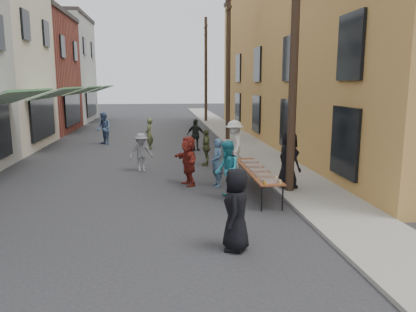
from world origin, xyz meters
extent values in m
plane|color=#28282B|center=(0.00, 0.00, 0.00)|extent=(120.00, 120.00, 0.00)
cube|color=gray|center=(5.00, 15.00, 0.05)|extent=(2.20, 60.00, 0.10)
cube|color=maroon|center=(-10.00, 21.00, 4.00)|extent=(8.00, 8.00, 8.00)
cube|color=gray|center=(-10.00, 29.00, 4.50)|extent=(8.00, 8.00, 9.00)
cube|color=#C39045|center=(11.10, 14.00, 5.00)|extent=(10.00, 28.00, 10.00)
cylinder|color=#2D2116|center=(4.30, 3.00, 4.50)|extent=(0.26, 0.26, 9.00)
cylinder|color=#2D2116|center=(4.30, 15.00, 4.50)|extent=(0.26, 0.26, 9.00)
cylinder|color=#2D2116|center=(4.30, 27.00, 4.50)|extent=(0.26, 0.26, 9.00)
cube|color=brown|center=(3.27, 3.18, 0.73)|extent=(0.70, 4.00, 0.04)
cylinder|color=black|center=(2.98, 1.30, 0.35)|extent=(0.04, 0.04, 0.71)
cylinder|color=black|center=(3.56, 1.30, 0.35)|extent=(0.04, 0.04, 0.71)
cylinder|color=black|center=(2.98, 5.06, 0.35)|extent=(0.04, 0.04, 0.71)
cylinder|color=black|center=(3.56, 5.06, 0.35)|extent=(0.04, 0.04, 0.71)
cube|color=maroon|center=(3.27, 1.53, 0.79)|extent=(0.50, 0.33, 0.08)
cube|color=#B2B2B7|center=(3.27, 2.18, 0.79)|extent=(0.50, 0.33, 0.08)
cube|color=tan|center=(3.27, 2.88, 0.79)|extent=(0.50, 0.33, 0.08)
cube|color=#B2B2B7|center=(3.27, 3.58, 0.79)|extent=(0.50, 0.33, 0.08)
cube|color=tan|center=(3.27, 4.28, 0.79)|extent=(0.50, 0.33, 0.08)
cylinder|color=#A57F26|center=(3.05, 1.23, 0.79)|extent=(0.07, 0.07, 0.08)
cylinder|color=#A57F26|center=(3.05, 1.33, 0.79)|extent=(0.07, 0.07, 0.08)
cylinder|color=#A57F26|center=(3.05, 1.43, 0.79)|extent=(0.07, 0.07, 0.08)
cylinder|color=tan|center=(3.47, 1.28, 0.81)|extent=(0.08, 0.08, 0.12)
imported|color=black|center=(1.83, -1.13, 0.87)|extent=(0.76, 0.96, 1.73)
imported|color=#446684|center=(2.16, 4.14, 0.81)|extent=(0.52, 0.67, 1.62)
imported|color=teal|center=(2.23, 2.52, 0.89)|extent=(0.68, 0.87, 1.77)
imported|color=white|center=(3.22, 6.75, 0.99)|extent=(0.80, 1.31, 1.98)
imported|color=#515833|center=(2.18, 7.67, 0.77)|extent=(0.53, 0.96, 1.54)
imported|color=maroon|center=(1.22, 4.42, 0.84)|extent=(0.95, 1.64, 1.68)
imported|color=black|center=(4.35, 3.32, 1.02)|extent=(0.88, 1.06, 1.84)
imported|color=slate|center=(-0.47, 6.82, 0.75)|extent=(1.09, 0.80, 1.51)
imported|color=black|center=(2.07, 11.48, 0.81)|extent=(1.03, 0.75, 1.62)
imported|color=#535D36|center=(-0.31, 12.17, 0.82)|extent=(0.48, 0.65, 1.63)
imported|color=#465D88|center=(-2.88, 14.18, 0.90)|extent=(1.06, 1.11, 1.81)
camera|label=1|loc=(0.34, -9.00, 3.43)|focal=35.00mm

